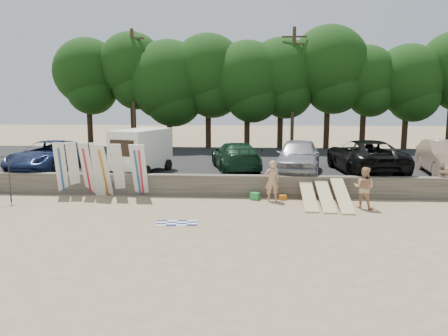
% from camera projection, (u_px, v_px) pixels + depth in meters
% --- Properties ---
extents(ground, '(120.00, 120.00, 0.00)m').
position_uv_depth(ground, '(274.00, 213.00, 17.41)').
color(ground, tan).
rests_on(ground, ground).
extents(seawall, '(44.00, 0.50, 1.00)m').
position_uv_depth(seawall, '(272.00, 186.00, 20.29)').
color(seawall, '#6B6356').
rests_on(seawall, ground).
extents(parking_lot, '(44.00, 14.50, 0.70)m').
position_uv_depth(parking_lot, '(267.00, 165.00, 27.70)').
color(parking_lot, '#282828').
rests_on(parking_lot, ground).
extents(treeline, '(33.48, 6.43, 9.42)m').
position_uv_depth(treeline, '(257.00, 73.00, 33.72)').
color(treeline, '#382616').
rests_on(treeline, parking_lot).
extents(utility_poles, '(25.80, 0.26, 9.00)m').
position_uv_depth(utility_poles, '(293.00, 87.00, 32.20)').
color(utility_poles, '#473321').
rests_on(utility_poles, parking_lot).
extents(box_trailer, '(2.78, 3.90, 2.26)m').
position_uv_depth(box_trailer, '(142.00, 148.00, 22.71)').
color(box_trailer, white).
rests_on(box_trailer, parking_lot).
extents(car_0, '(3.24, 5.93, 1.58)m').
position_uv_depth(car_0, '(49.00, 156.00, 23.58)').
color(car_0, '#15224A').
rests_on(car_0, parking_lot).
extents(car_1, '(3.23, 5.53, 1.51)m').
position_uv_depth(car_1, '(236.00, 156.00, 23.68)').
color(car_1, '#13341E').
rests_on(car_1, parking_lot).
extents(car_2, '(2.91, 5.52, 1.79)m').
position_uv_depth(car_2, '(298.00, 156.00, 22.43)').
color(car_2, '#9E9DA2').
rests_on(car_2, parking_lot).
extents(car_3, '(3.35, 6.41, 1.72)m').
position_uv_depth(car_3, '(365.00, 156.00, 22.84)').
color(car_3, black).
rests_on(car_3, parking_lot).
extents(car_4, '(2.53, 5.46, 1.73)m').
position_uv_depth(car_4, '(446.00, 158.00, 22.05)').
color(car_4, '#96795F').
rests_on(car_4, parking_lot).
extents(surfboard_upright_0, '(0.58, 0.72, 2.54)m').
position_uv_depth(surfboard_upright_0, '(61.00, 169.00, 20.39)').
color(surfboard_upright_0, silver).
rests_on(surfboard_upright_0, ground).
extents(surfboard_upright_1, '(0.53, 0.60, 2.56)m').
position_uv_depth(surfboard_upright_1, '(74.00, 169.00, 20.43)').
color(surfboard_upright_1, silver).
rests_on(surfboard_upright_1, ground).
extents(surfboard_upright_2, '(0.60, 0.74, 2.54)m').
position_uv_depth(surfboard_upright_2, '(87.00, 169.00, 20.30)').
color(surfboard_upright_2, silver).
rests_on(surfboard_upright_2, ground).
extents(surfboard_upright_3, '(0.52, 0.63, 2.55)m').
position_uv_depth(surfboard_upright_3, '(98.00, 170.00, 20.18)').
color(surfboard_upright_3, silver).
rests_on(surfboard_upright_3, ground).
extents(surfboard_upright_4, '(0.64, 0.91, 2.50)m').
position_uv_depth(surfboard_upright_4, '(104.00, 170.00, 20.14)').
color(surfboard_upright_4, silver).
rests_on(surfboard_upright_4, ground).
extents(surfboard_upright_5, '(0.52, 0.80, 2.51)m').
position_uv_depth(surfboard_upright_5, '(118.00, 170.00, 20.17)').
color(surfboard_upright_5, silver).
rests_on(surfboard_upright_5, ground).
extents(surfboard_upright_6, '(0.54, 0.86, 2.50)m').
position_uv_depth(surfboard_upright_6, '(137.00, 171.00, 20.04)').
color(surfboard_upright_6, silver).
rests_on(surfboard_upright_6, ground).
extents(surfboard_upright_7, '(0.52, 0.83, 2.50)m').
position_uv_depth(surfboard_upright_7, '(141.00, 171.00, 20.03)').
color(surfboard_upright_7, silver).
rests_on(surfboard_upright_7, ground).
extents(surfboard_low_0, '(0.56, 2.91, 0.86)m').
position_uv_depth(surfboard_low_0, '(308.00, 195.00, 18.77)').
color(surfboard_low_0, '#D8C288').
rests_on(surfboard_low_0, ground).
extents(surfboard_low_1, '(0.56, 2.91, 0.88)m').
position_uv_depth(surfboard_low_1, '(325.00, 195.00, 18.62)').
color(surfboard_low_1, '#D8C288').
rests_on(surfboard_low_1, ground).
extents(surfboard_low_2, '(0.56, 2.88, 0.96)m').
position_uv_depth(surfboard_low_2, '(342.00, 195.00, 18.43)').
color(surfboard_low_2, '#D8C288').
rests_on(surfboard_low_2, ground).
extents(beachgoer_a, '(0.74, 0.55, 1.83)m').
position_uv_depth(beachgoer_a, '(272.00, 181.00, 19.40)').
color(beachgoer_a, tan).
rests_on(beachgoer_a, ground).
extents(beachgoer_b, '(1.06, 0.99, 1.74)m').
position_uv_depth(beachgoer_b, '(364.00, 188.00, 18.07)').
color(beachgoer_b, tan).
rests_on(beachgoer_b, ground).
extents(cooler, '(0.47, 0.42, 0.32)m').
position_uv_depth(cooler, '(255.00, 196.00, 19.73)').
color(cooler, green).
rests_on(cooler, ground).
extents(gear_bag, '(0.35, 0.31, 0.22)m').
position_uv_depth(gear_bag, '(283.00, 197.00, 19.73)').
color(gear_bag, orange).
rests_on(gear_bag, ground).
extents(beach_towel, '(1.65, 1.65, 0.00)m').
position_uv_depth(beach_towel, '(177.00, 223.00, 15.99)').
color(beach_towel, white).
rests_on(beach_towel, ground).
extents(beach_umbrella, '(2.40, 2.45, 2.16)m').
position_uv_depth(beach_umbrella, '(10.00, 177.00, 19.27)').
color(beach_umbrella, black).
rests_on(beach_umbrella, ground).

